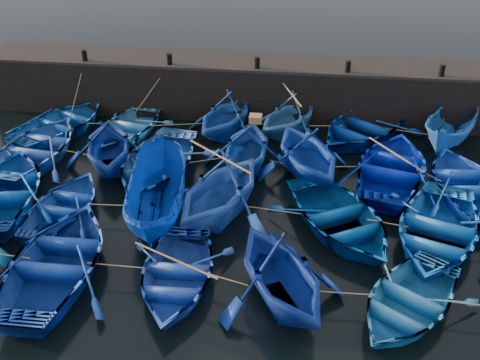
# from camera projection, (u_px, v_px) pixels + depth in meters

# --- Properties ---
(ground) EXTENTS (120.00, 120.00, 0.00)m
(ground) POSITION_uv_depth(u_px,v_px,m) (228.00, 251.00, 17.28)
(ground) COLOR black
(ground) RESTS_ON ground
(quay_wall) EXTENTS (26.00, 2.50, 2.50)m
(quay_wall) POSITION_uv_depth(u_px,v_px,m) (258.00, 89.00, 25.42)
(quay_wall) COLOR black
(quay_wall) RESTS_ON ground
(quay_top) EXTENTS (26.00, 2.50, 0.12)m
(quay_top) POSITION_uv_depth(u_px,v_px,m) (259.00, 62.00, 24.72)
(quay_top) COLOR black
(quay_top) RESTS_ON quay_wall
(bollard_0) EXTENTS (0.24, 0.24, 0.50)m
(bollard_0) POSITION_uv_depth(u_px,v_px,m) (84.00, 55.00, 24.60)
(bollard_0) COLOR black
(bollard_0) RESTS_ON quay_top
(bollard_1) EXTENTS (0.24, 0.24, 0.50)m
(bollard_1) POSITION_uv_depth(u_px,v_px,m) (169.00, 59.00, 24.20)
(bollard_1) COLOR black
(bollard_1) RESTS_ON quay_top
(bollard_2) EXTENTS (0.24, 0.24, 0.50)m
(bollard_2) POSITION_uv_depth(u_px,v_px,m) (257.00, 63.00, 23.79)
(bollard_2) COLOR black
(bollard_2) RESTS_ON quay_top
(bollard_3) EXTENTS (0.24, 0.24, 0.50)m
(bollard_3) POSITION_uv_depth(u_px,v_px,m) (348.00, 67.00, 23.39)
(bollard_3) COLOR black
(bollard_3) RESTS_ON quay_top
(bollard_4) EXTENTS (0.24, 0.24, 0.50)m
(bollard_4) POSITION_uv_depth(u_px,v_px,m) (442.00, 70.00, 22.99)
(bollard_4) COLOR black
(bollard_4) RESTS_ON quay_top
(boat_0) EXTENTS (5.41, 6.11, 1.05)m
(boat_0) POSITION_uv_depth(u_px,v_px,m) (62.00, 123.00, 23.99)
(boat_0) COLOR navy
(boat_0) RESTS_ON ground
(boat_1) EXTENTS (4.04, 4.99, 0.92)m
(boat_1) POSITION_uv_depth(u_px,v_px,m) (127.00, 127.00, 23.80)
(boat_1) COLOR teal
(boat_1) RESTS_ON ground
(boat_2) EXTENTS (4.68, 4.98, 2.10)m
(boat_2) POSITION_uv_depth(u_px,v_px,m) (226.00, 114.00, 23.52)
(boat_2) COLOR #17499C
(boat_2) RESTS_ON ground
(boat_3) EXTENTS (4.97, 5.13, 2.06)m
(boat_3) POSITION_uv_depth(u_px,v_px,m) (289.00, 115.00, 23.49)
(boat_3) COLOR #2B66A3
(boat_3) RESTS_ON ground
(boat_4) EXTENTS (6.49, 6.75, 1.14)m
(boat_4) POSITION_uv_depth(u_px,v_px,m) (363.00, 126.00, 23.57)
(boat_4) COLOR navy
(boat_4) RESTS_ON ground
(boat_5) EXTENTS (3.62, 4.82, 1.76)m
(boat_5) POSITION_uv_depth(u_px,v_px,m) (451.00, 129.00, 22.69)
(boat_5) COLOR blue
(boat_5) RESTS_ON ground
(boat_6) EXTENTS (4.40, 5.74, 1.11)m
(boat_6) POSITION_uv_depth(u_px,v_px,m) (37.00, 148.00, 21.96)
(boat_6) COLOR #204A92
(boat_6) RESTS_ON ground
(boat_7) EXTENTS (4.81, 5.19, 2.25)m
(boat_7) POSITION_uv_depth(u_px,v_px,m) (109.00, 144.00, 21.05)
(boat_7) COLOR navy
(boat_7) RESTS_ON ground
(boat_8) EXTENTS (4.56, 5.91, 1.13)m
(boat_8) POSITION_uv_depth(u_px,v_px,m) (156.00, 162.00, 20.92)
(boat_8) COLOR #265499
(boat_8) RESTS_ON ground
(boat_9) EXTENTS (3.69, 4.25, 2.19)m
(boat_9) POSITION_uv_depth(u_px,v_px,m) (247.00, 147.00, 20.91)
(boat_9) COLOR navy
(boat_9) RESTS_ON ground
(boat_10) EXTENTS (5.32, 5.62, 2.33)m
(boat_10) POSITION_uv_depth(u_px,v_px,m) (308.00, 151.00, 20.44)
(boat_10) COLOR #0E38A7
(boat_10) RESTS_ON ground
(boat_11) EXTENTS (5.21, 6.31, 1.14)m
(boat_11) POSITION_uv_depth(u_px,v_px,m) (393.00, 167.00, 20.60)
(boat_11) COLOR #0018A0
(boat_11) RESTS_ON ground
(boat_12) EXTENTS (4.13, 5.40, 1.04)m
(boat_12) POSITION_uv_depth(u_px,v_px,m) (467.00, 184.00, 19.71)
(boat_12) COLOR blue
(boat_12) RESTS_ON ground
(boat_13) EXTENTS (5.09, 6.24, 1.13)m
(boat_13) POSITION_uv_depth(u_px,v_px,m) (5.00, 190.00, 19.29)
(boat_13) COLOR #053D8E
(boat_13) RESTS_ON ground
(boat_14) EXTENTS (3.42, 4.46, 0.86)m
(boat_14) POSITION_uv_depth(u_px,v_px,m) (64.00, 205.00, 18.69)
(boat_14) COLOR #1341A3
(boat_14) RESTS_ON ground
(boat_15) EXTENTS (2.60, 5.37, 1.99)m
(boat_15) POSITION_uv_depth(u_px,v_px,m) (156.00, 197.00, 18.13)
(boat_15) COLOR navy
(boat_15) RESTS_ON ground
(boat_16) EXTENTS (5.54, 5.88, 2.45)m
(boat_16) POSITION_uv_depth(u_px,v_px,m) (220.00, 188.00, 18.16)
(boat_16) COLOR blue
(boat_16) RESTS_ON ground
(boat_17) EXTENTS (5.77, 6.34, 1.08)m
(boat_17) POSITION_uv_depth(u_px,v_px,m) (340.00, 218.00, 17.89)
(boat_17) COLOR navy
(boat_17) RESTS_ON ground
(boat_18) EXTENTS (5.38, 6.34, 1.12)m
(boat_18) POSITION_uv_depth(u_px,v_px,m) (437.00, 229.00, 17.34)
(boat_18) COLOR blue
(boat_18) RESTS_ON ground
(boat_21) EXTENTS (3.98, 5.54, 1.14)m
(boat_21) POSITION_uv_depth(u_px,v_px,m) (58.00, 260.00, 16.03)
(boat_21) COLOR navy
(boat_21) RESTS_ON ground
(boat_22) EXTENTS (3.37, 4.61, 0.93)m
(boat_22) POSITION_uv_depth(u_px,v_px,m) (176.00, 273.00, 15.71)
(boat_22) COLOR blue
(boat_22) RESTS_ON ground
(boat_23) EXTENTS (5.40, 5.63, 2.29)m
(boat_23) POSITION_uv_depth(u_px,v_px,m) (281.00, 272.00, 14.73)
(boat_23) COLOR navy
(boat_23) RESTS_ON ground
(boat_24) EXTENTS (5.00, 5.35, 0.90)m
(boat_24) POSITION_uv_depth(u_px,v_px,m) (408.00, 300.00, 14.78)
(boat_24) COLOR #287DD3
(boat_24) RESTS_ON ground
(wooden_crate) EXTENTS (0.48, 0.44, 0.27)m
(wooden_crate) POSITION_uv_depth(u_px,v_px,m) (256.00, 119.00, 20.22)
(wooden_crate) COLOR brown
(wooden_crate) RESTS_ON boat_9
(mooring_ropes) EXTENTS (17.24, 11.82, 2.10)m
(mooring_ropes) POSITION_uv_depth(u_px,v_px,m) (246.00, 152.00, 20.97)
(mooring_ropes) COLOR tan
(mooring_ropes) RESTS_ON ground
(loose_oars) EXTENTS (9.29, 12.07, 1.58)m
(loose_oars) POSITION_uv_depth(u_px,v_px,m) (279.00, 157.00, 19.03)
(loose_oars) COLOR #99724C
(loose_oars) RESTS_ON ground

